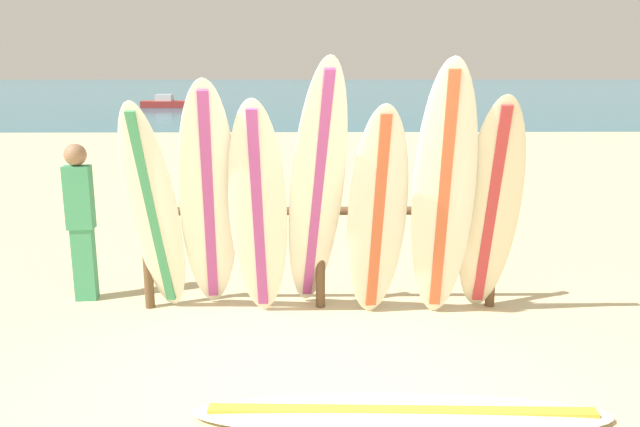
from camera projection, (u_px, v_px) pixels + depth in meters
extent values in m
plane|color=beige|center=(314.00, 389.00, 4.62)|extent=(120.00, 120.00, 0.00)
cube|color=teal|center=(311.00, 89.00, 61.10)|extent=(120.00, 80.00, 0.01)
cylinder|color=brown|center=(147.00, 253.00, 6.05)|extent=(0.09, 0.09, 1.10)
cylinder|color=brown|center=(320.00, 252.00, 6.07)|extent=(0.09, 0.09, 1.10)
cylinder|color=brown|center=(493.00, 251.00, 6.09)|extent=(0.09, 0.09, 1.10)
cylinder|color=brown|center=(320.00, 211.00, 5.98)|extent=(3.39, 0.08, 0.08)
ellipsoid|color=silver|center=(153.00, 212.00, 5.69)|extent=(0.61, 0.80, 2.02)
cube|color=#388C59|center=(153.00, 212.00, 5.69)|extent=(0.22, 0.68, 1.86)
ellipsoid|color=white|center=(209.00, 202.00, 5.63)|extent=(0.64, 1.06, 2.20)
cube|color=#A53F8C|center=(209.00, 202.00, 5.63)|extent=(0.22, 0.94, 2.03)
ellipsoid|color=silver|center=(258.00, 213.00, 5.58)|extent=(0.52, 0.71, 2.04)
cube|color=#A53F8C|center=(258.00, 213.00, 5.58)|extent=(0.11, 0.66, 1.88)
ellipsoid|color=white|center=(317.00, 194.00, 5.57)|extent=(0.68, 1.23, 2.38)
cube|color=#A53F8C|center=(317.00, 194.00, 5.57)|extent=(0.29, 1.08, 2.19)
ellipsoid|color=silver|center=(377.00, 215.00, 5.65)|extent=(0.61, 0.58, 1.99)
cube|color=#CC5933|center=(377.00, 215.00, 5.65)|extent=(0.17, 0.49, 1.83)
ellipsoid|color=silver|center=(443.00, 196.00, 5.52)|extent=(0.58, 0.69, 2.36)
cube|color=#CC5933|center=(443.00, 196.00, 5.52)|extent=(0.13, 0.63, 2.18)
ellipsoid|color=beige|center=(490.00, 209.00, 5.67)|extent=(0.55, 0.73, 2.07)
cube|color=#B73338|center=(490.00, 209.00, 5.67)|extent=(0.11, 0.68, 1.91)
ellipsoid|color=silver|center=(401.00, 414.00, 4.22)|extent=(2.80, 0.65, 0.07)
cube|color=gold|center=(401.00, 414.00, 4.22)|extent=(2.56, 0.19, 0.08)
cube|color=#3F9966|center=(85.00, 264.00, 6.31)|extent=(0.21, 0.15, 0.73)
cube|color=#3F9966|center=(79.00, 197.00, 6.15)|extent=(0.26, 0.17, 0.62)
sphere|color=#997051|center=(75.00, 155.00, 6.06)|extent=(0.21, 0.21, 0.21)
cube|color=#B22D28|center=(165.00, 104.00, 34.89)|extent=(2.45, 0.98, 0.35)
cube|color=silver|center=(164.00, 98.00, 34.81)|extent=(0.88, 0.68, 0.36)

